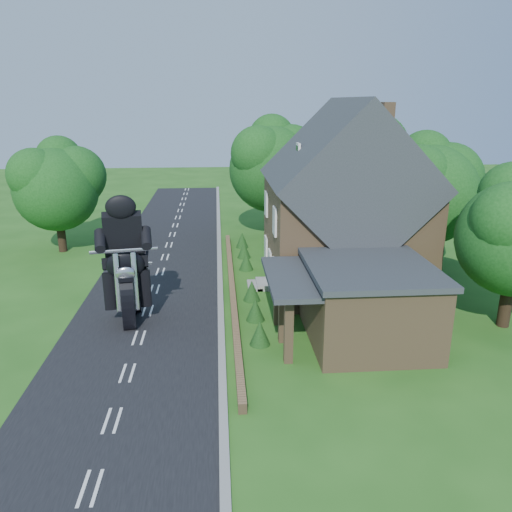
{
  "coord_description": "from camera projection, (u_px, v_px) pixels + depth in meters",
  "views": [
    {
      "loc": [
        3.63,
        -20.35,
        10.04
      ],
      "look_at": [
        5.43,
        2.85,
        2.8
      ],
      "focal_mm": 35.0,
      "sensor_mm": 36.0,
      "label": 1
    }
  ],
  "objects": [
    {
      "name": "tree_behind_house",
      "position": [
        361.0,
        155.0,
        36.65
      ],
      "size": [
        7.81,
        7.2,
        10.08
      ],
      "color": "black",
      "rests_on": "ground"
    },
    {
      "name": "shrub_f",
      "position": [
        242.0,
        240.0,
        35.64
      ],
      "size": [
        0.9,
        0.9,
        1.1
      ],
      "primitive_type": "cone",
      "color": "#143811",
      "rests_on": "ground"
    },
    {
      "name": "motorcycle_follow",
      "position": [
        129.0,
        305.0,
        23.38
      ],
      "size": [
        0.8,
        2.03,
        1.84
      ],
      "primitive_type": null,
      "rotation": [
        0.0,
        0.0,
        3.3
      ],
      "color": "black",
      "rests_on": "ground"
    },
    {
      "name": "shrub_d",
      "position": [
        246.0,
        261.0,
        30.88
      ],
      "size": [
        0.9,
        0.9,
        1.1
      ],
      "primitive_type": "cone",
      "color": "#143811",
      "rests_on": "ground"
    },
    {
      "name": "tree_behind_left",
      "position": [
        278.0,
        161.0,
        37.29
      ],
      "size": [
        6.94,
        6.4,
        9.16
      ],
      "color": "black",
      "rests_on": "ground"
    },
    {
      "name": "house",
      "position": [
        344.0,
        210.0,
        27.28
      ],
      "size": [
        9.54,
        8.64,
        10.24
      ],
      "color": "olive",
      "rests_on": "ground"
    },
    {
      "name": "kerb",
      "position": [
        221.0,
        334.0,
        22.34
      ],
      "size": [
        0.3,
        80.0,
        0.12
      ],
      "primitive_type": "cube",
      "color": "gray",
      "rests_on": "ground"
    },
    {
      "name": "tree_house_right",
      "position": [
        434.0,
        186.0,
        29.98
      ],
      "size": [
        6.51,
        6.0,
        8.4
      ],
      "color": "black",
      "rests_on": "ground"
    },
    {
      "name": "annex",
      "position": [
        365.0,
        301.0,
        21.53
      ],
      "size": [
        7.05,
        5.94,
        3.44
      ],
      "color": "olive",
      "rests_on": "ground"
    },
    {
      "name": "garden_wall",
      "position": [
        232.0,
        290.0,
        27.1
      ],
      "size": [
        0.3,
        22.0,
        0.4
      ],
      "primitive_type": "cube",
      "color": "olive",
      "rests_on": "ground"
    },
    {
      "name": "road",
      "position": [
        139.0,
        338.0,
        22.08
      ],
      "size": [
        7.0,
        80.0,
        0.02
      ],
      "primitive_type": "cube",
      "color": "black",
      "rests_on": "ground"
    },
    {
      "name": "shrub_b",
      "position": [
        255.0,
        310.0,
        23.74
      ],
      "size": [
        0.9,
        0.9,
        1.1
      ],
      "primitive_type": "cone",
      "color": "#143811",
      "rests_on": "ground"
    },
    {
      "name": "shrub_a",
      "position": [
        260.0,
        333.0,
        21.36
      ],
      "size": [
        0.9,
        0.9,
        1.1
      ],
      "primitive_type": "cone",
      "color": "#143811",
      "rests_on": "ground"
    },
    {
      "name": "tree_far_road",
      "position": [
        61.0,
        182.0,
        33.57
      ],
      "size": [
        6.08,
        5.6,
        7.84
      ],
      "color": "black",
      "rests_on": "ground"
    },
    {
      "name": "shrub_e",
      "position": [
        244.0,
        250.0,
        33.26
      ],
      "size": [
        0.9,
        0.9,
        1.1
      ],
      "primitive_type": "cone",
      "color": "#143811",
      "rests_on": "ground"
    },
    {
      "name": "motorcycle_lead",
      "position": [
        133.0,
        304.0,
        23.91
      ],
      "size": [
        0.49,
        1.58,
        1.45
      ],
      "primitive_type": null,
      "rotation": [
        0.0,
        0.0,
        3.08
      ],
      "color": "black",
      "rests_on": "ground"
    },
    {
      "name": "shrub_c",
      "position": [
        252.0,
        291.0,
        26.12
      ],
      "size": [
        0.9,
        0.9,
        1.1
      ],
      "primitive_type": "cone",
      "color": "#143811",
      "rests_on": "ground"
    },
    {
      "name": "ground",
      "position": [
        139.0,
        338.0,
        22.08
      ],
      "size": [
        120.0,
        120.0,
        0.0
      ],
      "primitive_type": "plane",
      "color": "#245818",
      "rests_on": "ground"
    }
  ]
}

